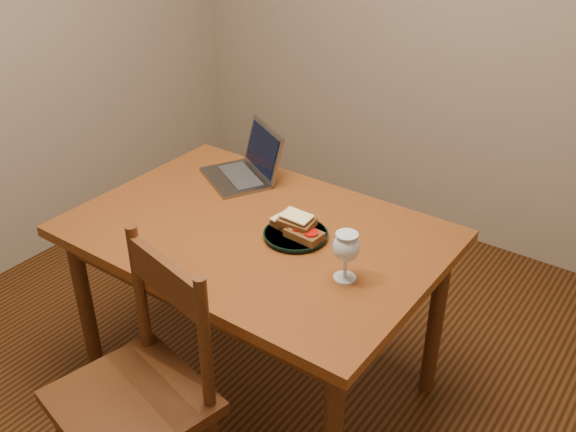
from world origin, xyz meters
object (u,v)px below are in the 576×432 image
Objects in this scene: table at (257,249)px; milk_glass at (346,256)px; laptop at (248,165)px; plate at (296,235)px; chair at (137,384)px.

table is 0.45m from milk_glass.
milk_glass is (0.41, -0.07, 0.17)m from table.
plate is at bearing -3.48° from laptop.
plate is at bearing 92.00° from chair.
milk_glass is (0.27, -0.11, 0.07)m from plate.
table is 3.42× the size of laptop.
laptop is at bearing 147.70° from plate.
chair is (0.03, -0.63, -0.14)m from table.
laptop is at bearing 151.35° from milk_glass.
table is at bearing 169.82° from milk_glass.
table is 2.51× the size of chair.
table is 7.74× the size of milk_glass.
milk_glass is (0.39, 0.56, 0.31)m from chair.
chair is at bearing -87.56° from table.
plate reaches higher than table.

